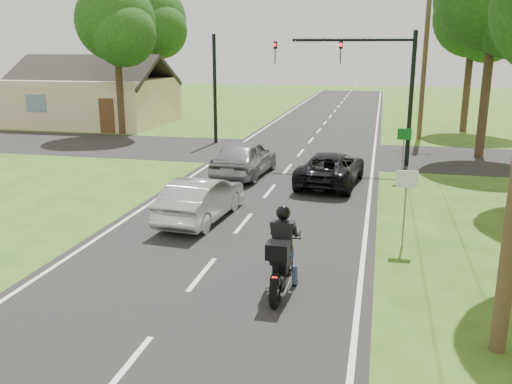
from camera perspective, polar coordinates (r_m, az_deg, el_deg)
ground at (r=13.11m, az=-5.69°, el=-8.63°), size 140.00×140.00×0.00m
road at (r=22.35m, az=2.48°, el=1.36°), size 8.00×100.00×0.01m
cross_road at (r=28.14m, az=4.73°, el=4.13°), size 60.00×7.00×0.01m
motorcycle_rider at (r=11.88m, az=2.75°, el=-7.05°), size 0.65×2.30×1.99m
dark_suv at (r=21.55m, az=7.89°, el=2.50°), size 2.60×4.84×1.29m
silver_sedan at (r=16.94m, az=-5.79°, el=-0.72°), size 1.77×4.21×1.35m
silver_suv at (r=22.76m, az=-1.19°, el=3.65°), size 2.17×4.71×1.56m
traffic_signal at (r=25.40m, az=11.89°, el=12.11°), size 6.38×0.44×6.00m
signal_pole_far at (r=30.84m, az=-4.35°, el=10.69°), size 0.20×0.20×6.00m
utility_pole_far at (r=33.45m, az=17.40°, el=13.97°), size 1.60×0.28×10.00m
sign_white at (r=14.82m, az=15.52°, el=0.19°), size 0.55×0.07×2.12m
sign_green at (r=22.66m, az=15.31°, el=5.14°), size 0.55×0.07×2.12m
tree_row_e at (r=37.59m, az=22.39°, el=16.25°), size 5.28×5.12×9.61m
tree_left_near at (r=34.90m, az=-14.30°, el=16.57°), size 5.12×4.96×9.22m
tree_left_far at (r=44.80m, az=-10.68°, el=17.05°), size 5.76×5.58×10.14m
house at (r=40.75m, az=-16.58°, el=9.39°), size 10.20×8.00×4.84m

